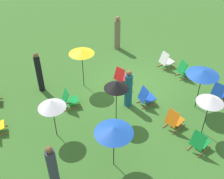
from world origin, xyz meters
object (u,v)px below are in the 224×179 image
deckchair_7 (200,142)px  umbrella_1 (116,85)px  umbrella_2 (203,72)px  umbrella_3 (52,104)px  person_0 (117,34)px  deckchair_10 (184,70)px  deckchair_6 (219,92)px  umbrella_4 (114,130)px  person_3 (39,73)px  deckchair_8 (121,76)px  deckchair_0 (146,97)px  umbrella_5 (81,51)px  deckchair_9 (174,120)px  deckchair_1 (69,99)px  deckchair_3 (166,61)px  person_1 (53,169)px  person_2 (128,89)px  umbrella_0 (211,99)px

deckchair_7 → umbrella_1: 3.47m
umbrella_2 → umbrella_3: bearing=71.3°
person_0 → deckchair_10: bearing=-139.4°
deckchair_6 → umbrella_4: 5.71m
umbrella_1 → person_3: 3.82m
deckchair_7 → deckchair_8: 4.70m
deckchair_10 → deckchair_6: bearing=-169.7°
deckchair_8 → deckchair_10: 3.02m
umbrella_4 → deckchair_0: bearing=-58.5°
deckchair_10 → umbrella_1: umbrella_1 is taller
umbrella_5 → deckchair_0: bearing=-150.7°
deckchair_10 → umbrella_4: bearing=124.5°
deckchair_9 → umbrella_5: 4.68m
person_0 → person_3: (-1.21, 4.99, 0.03)m
deckchair_0 → deckchair_1: 3.15m
deckchair_0 → umbrella_1: (0.00, 1.51, 1.25)m
deckchair_7 → deckchair_0: bearing=-9.7°
deckchair_3 → person_1: bearing=115.7°
umbrella_2 → person_2: size_ratio=1.07×
deckchair_3 → deckchair_6: 3.14m
umbrella_5 → person_3: (0.78, 1.70, -0.87)m
person_3 → deckchair_6: bearing=-144.4°
umbrella_1 → deckchair_1: bearing=34.7°
deckchair_0 → umbrella_2: 2.44m
umbrella_1 → person_1: person_1 is taller
umbrella_4 → person_0: (6.34, -4.70, -0.71)m
umbrella_2 → person_2: (1.70, 2.20, -0.90)m
umbrella_0 → umbrella_2: bearing=-39.0°
deckchair_3 → umbrella_4: bearing=124.9°
umbrella_3 → deckchair_9: bearing=-119.6°
deckchair_0 → person_1: 5.01m
deckchair_1 → deckchair_6: size_ratio=1.01×
deckchair_7 → person_1: person_1 is taller
deckchair_7 → person_0: bearing=-22.3°
person_0 → person_2: (-4.19, 2.47, -0.09)m
deckchair_10 → umbrella_5: size_ratio=0.45×
deckchair_1 → umbrella_3: (-1.16, 1.15, 1.11)m
deckchair_10 → umbrella_4: size_ratio=0.50×
person_3 → umbrella_1: bearing=-168.6°
umbrella_2 → person_2: bearing=52.4°
deckchair_9 → person_2: size_ratio=0.49×
deckchair_6 → umbrella_0: bearing=105.4°
deckchair_1 → umbrella_2: (-2.98, -4.24, 1.33)m
person_1 → deckchair_1: bearing=-24.6°
deckchair_0 → person_2: size_ratio=0.50×
umbrella_1 → umbrella_3: 2.37m
deckchair_0 → deckchair_10: 2.84m
deckchair_3 → umbrella_5: bearing=80.2°
deckchair_10 → person_3: size_ratio=0.45×
deckchair_9 → person_1: (0.21, 4.75, 0.47)m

